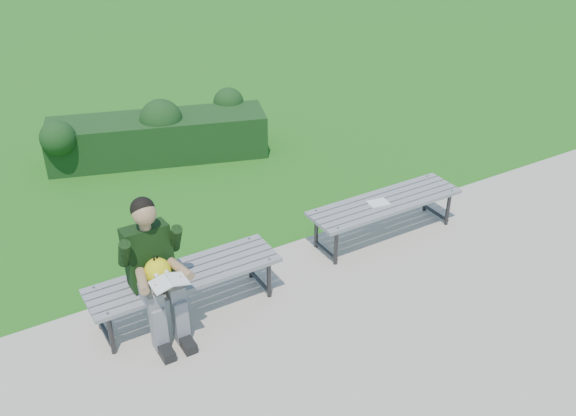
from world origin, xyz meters
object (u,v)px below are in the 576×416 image
Objects in this scene: hedge at (157,134)px; paper_sheet at (378,203)px; bench_right at (385,205)px; bench_left at (185,278)px; seated_boy at (154,266)px.

paper_sheet is at bearing -67.73° from hedge.
bench_right is at bearing -66.24° from hedge.
paper_sheet is at bearing 3.13° from bench_left.
bench_right is 2.76m from seated_boy.
bench_left is (-1.00, -3.38, 0.05)m from hedge.
bench_left is 2.34m from paper_sheet.
seated_boy is 5.42× the size of paper_sheet.
bench_right is (1.43, -3.25, 0.05)m from hedge.
seated_boy reaches higher than hedge.
hedge is 1.74× the size of bench_right.
seated_boy is 2.65m from paper_sheet.
hedge is 2.38× the size of seated_boy.
bench_left is 0.43m from seated_boy.
bench_right is at bearing 3.00° from bench_left.
hedge is at bearing 113.76° from bench_right.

